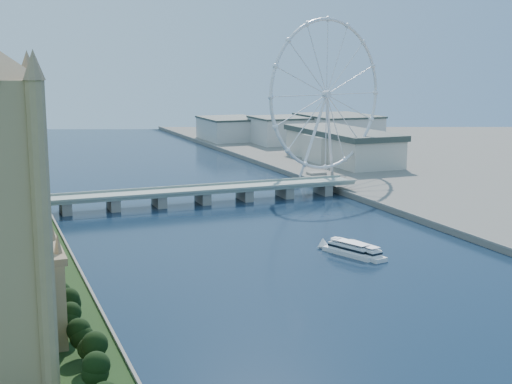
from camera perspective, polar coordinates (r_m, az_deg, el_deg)
tree_row at (r=211.62m, az=-13.04°, el=-13.35°), size 8.07×152.07×21.01m
parliament_range at (r=329.28m, az=-19.05°, el=-3.39°), size 24.00×200.00×70.00m
westminster_bridge at (r=479.28m, az=-4.29°, el=-0.10°), size 220.00×22.00×9.50m
london_eye at (r=568.47m, az=5.66°, el=7.71°), size 113.60×39.12×124.30m
county_hall at (r=666.43m, az=6.84°, el=2.25°), size 54.00×144.00×35.00m
city_skyline at (r=736.44m, az=-7.41°, el=4.34°), size 505.00×280.00×32.00m
tour_boat_near at (r=352.61m, az=8.49°, el=-5.13°), size 14.42×31.27×6.70m
tour_boat_far at (r=354.51m, az=7.52°, el=-5.02°), size 19.14×33.56×7.25m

